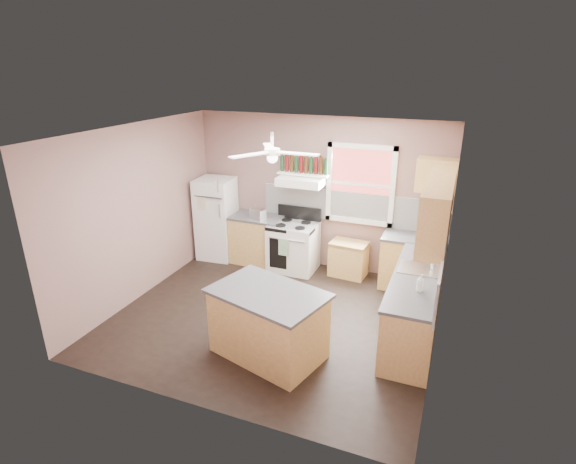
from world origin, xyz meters
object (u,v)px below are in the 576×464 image
at_px(island, 268,325).
at_px(refrigerator, 217,219).
at_px(cart, 348,259).
at_px(stove, 293,247).
at_px(toaster, 258,214).

bearing_deg(island, refrigerator, 146.96).
bearing_deg(cart, island, -93.49).
xyz_separation_m(stove, island, (0.61, -2.48, 0.00)).
bearing_deg(stove, toaster, -175.59).
relative_size(refrigerator, island, 1.16).
height_order(cart, island, island).
xyz_separation_m(cart, island, (-0.38, -2.60, 0.12)).
bearing_deg(refrigerator, stove, -4.95).
bearing_deg(island, toaster, 133.58).
xyz_separation_m(toaster, island, (1.27, -2.43, -0.56)).
bearing_deg(cart, stove, -168.28).
bearing_deg(toaster, island, -40.66).
xyz_separation_m(refrigerator, island, (2.16, -2.48, -0.34)).
distance_m(toaster, stove, 0.87).
height_order(refrigerator, stove, refrigerator).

